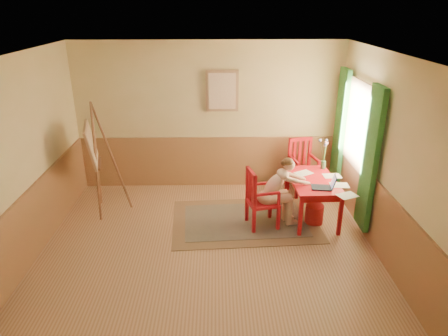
{
  "coord_description": "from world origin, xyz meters",
  "views": [
    {
      "loc": [
        0.13,
        -5.15,
        3.4
      ],
      "look_at": [
        0.25,
        0.55,
        1.05
      ],
      "focal_mm": 32.26,
      "sensor_mm": 36.0,
      "label": 1
    }
  ],
  "objects_px": {
    "table": "(313,184)",
    "laptop": "(325,186)",
    "chair_back": "(302,167)",
    "easel": "(94,149)",
    "figure": "(278,189)",
    "chair_left": "(260,199)"
  },
  "relations": [
    {
      "from": "table",
      "to": "laptop",
      "type": "distance_m",
      "value": 0.38
    },
    {
      "from": "chair_back",
      "to": "easel",
      "type": "height_order",
      "value": "easel"
    },
    {
      "from": "chair_back",
      "to": "figure",
      "type": "xyz_separation_m",
      "value": [
        -0.64,
        -1.22,
        0.11
      ]
    },
    {
      "from": "chair_back",
      "to": "laptop",
      "type": "distance_m",
      "value": 1.4
    },
    {
      "from": "easel",
      "to": "figure",
      "type": "bearing_deg",
      "value": -9.79
    },
    {
      "from": "chair_back",
      "to": "laptop",
      "type": "height_order",
      "value": "chair_back"
    },
    {
      "from": "laptop",
      "to": "chair_left",
      "type": "bearing_deg",
      "value": 174.57
    },
    {
      "from": "laptop",
      "to": "table",
      "type": "bearing_deg",
      "value": 107.71
    },
    {
      "from": "figure",
      "to": "laptop",
      "type": "distance_m",
      "value": 0.73
    },
    {
      "from": "chair_back",
      "to": "figure",
      "type": "distance_m",
      "value": 1.38
    },
    {
      "from": "chair_back",
      "to": "laptop",
      "type": "relative_size",
      "value": 2.7
    },
    {
      "from": "chair_left",
      "to": "easel",
      "type": "height_order",
      "value": "easel"
    },
    {
      "from": "table",
      "to": "chair_back",
      "type": "height_order",
      "value": "chair_back"
    },
    {
      "from": "chair_left",
      "to": "chair_back",
      "type": "distance_m",
      "value": 1.58
    },
    {
      "from": "chair_left",
      "to": "easel",
      "type": "bearing_deg",
      "value": 168.05
    },
    {
      "from": "table",
      "to": "laptop",
      "type": "relative_size",
      "value": 3.15
    },
    {
      "from": "table",
      "to": "chair_back",
      "type": "distance_m",
      "value": 1.04
    },
    {
      "from": "chair_left",
      "to": "laptop",
      "type": "bearing_deg",
      "value": -5.43
    },
    {
      "from": "chair_left",
      "to": "laptop",
      "type": "distance_m",
      "value": 1.04
    },
    {
      "from": "laptop",
      "to": "easel",
      "type": "distance_m",
      "value": 3.8
    },
    {
      "from": "figure",
      "to": "easel",
      "type": "relative_size",
      "value": 0.59
    },
    {
      "from": "table",
      "to": "easel",
      "type": "height_order",
      "value": "easel"
    }
  ]
}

